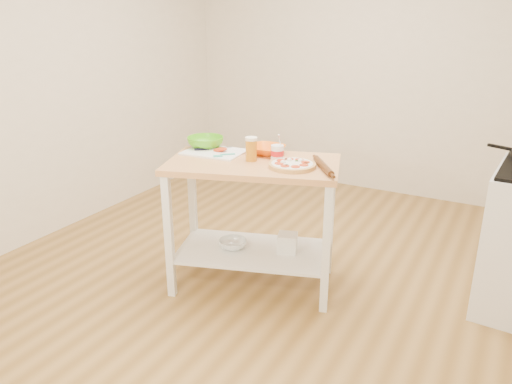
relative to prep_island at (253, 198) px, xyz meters
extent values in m
cube|color=olive|center=(0.04, 0.13, -0.66)|extent=(4.00, 4.50, 0.02)
cube|color=beige|center=(0.04, 2.39, 0.70)|extent=(4.00, 0.02, 2.70)
cube|color=beige|center=(-1.97, 0.13, 0.70)|extent=(0.02, 4.50, 2.70)
cube|color=tan|center=(0.00, 0.00, 0.23)|extent=(1.25, 0.92, 0.04)
cube|color=white|center=(0.00, 0.00, -0.40)|extent=(1.15, 0.84, 0.02)
cube|color=white|center=(-0.41, -0.40, -0.22)|extent=(0.06, 0.06, 0.86)
cube|color=white|center=(-0.57, 0.09, -0.22)|extent=(0.06, 0.06, 0.86)
cube|color=white|center=(0.57, -0.09, -0.22)|extent=(0.06, 0.06, 0.86)
cube|color=white|center=(0.41, 0.40, -0.22)|extent=(0.06, 0.06, 0.86)
cube|color=black|center=(1.40, 0.86, 0.33)|extent=(0.18, 0.09, 0.02)
cylinder|color=#DEAC5F|center=(0.28, 0.01, 0.26)|extent=(0.30, 0.30, 0.02)
cylinder|color=#DEAC5F|center=(0.28, 0.01, 0.27)|extent=(0.30, 0.30, 0.01)
cylinder|color=white|center=(0.28, 0.01, 0.28)|extent=(0.26, 0.26, 0.01)
cylinder|color=red|center=(0.34, 0.06, 0.28)|extent=(0.06, 0.06, 0.01)
cylinder|color=red|center=(0.29, 0.10, 0.28)|extent=(0.06, 0.06, 0.01)
cylinder|color=red|center=(0.22, 0.08, 0.28)|extent=(0.06, 0.06, 0.01)
cylinder|color=red|center=(0.19, 0.02, 0.28)|extent=(0.06, 0.06, 0.01)
cylinder|color=red|center=(0.21, -0.04, 0.28)|extent=(0.06, 0.06, 0.01)
cylinder|color=red|center=(0.27, -0.07, 0.28)|extent=(0.06, 0.06, 0.01)
cylinder|color=red|center=(0.33, -0.06, 0.28)|extent=(0.06, 0.06, 0.01)
cylinder|color=red|center=(0.36, 0.00, 0.28)|extent=(0.06, 0.06, 0.01)
sphere|color=white|center=(0.31, 0.07, 0.28)|extent=(0.04, 0.04, 0.04)
sphere|color=white|center=(0.24, 0.05, 0.28)|extent=(0.04, 0.04, 0.04)
sphere|color=white|center=(0.22, -0.02, 0.28)|extent=(0.04, 0.04, 0.04)
plane|color=#16511A|center=(0.36, 0.04, 0.29)|extent=(0.03, 0.03, 0.00)
plane|color=#16511A|center=(0.28, 0.07, 0.29)|extent=(0.03, 0.03, 0.00)
plane|color=#16511A|center=(0.21, 0.06, 0.29)|extent=(0.04, 0.04, 0.00)
plane|color=#16511A|center=(0.22, -0.01, 0.29)|extent=(0.03, 0.03, 0.00)
plane|color=#16511A|center=(0.27, -0.05, 0.29)|extent=(0.03, 0.03, 0.00)
cube|color=white|center=(-0.34, 0.06, 0.26)|extent=(0.42, 0.33, 0.01)
cube|color=#F4EACC|center=(-0.46, 0.12, 0.28)|extent=(0.03, 0.03, 0.02)
cube|color=#F4EACC|center=(-0.43, 0.12, 0.28)|extent=(0.03, 0.03, 0.02)
cube|color=#F4EACC|center=(-0.39, 0.12, 0.28)|extent=(0.03, 0.03, 0.02)
cube|color=#F4EACC|center=(-0.47, 0.15, 0.28)|extent=(0.03, 0.03, 0.02)
cube|color=#F4EACC|center=(-0.43, 0.16, 0.28)|extent=(0.03, 0.03, 0.02)
cube|color=#F4EACC|center=(-0.40, 0.16, 0.28)|extent=(0.03, 0.03, 0.02)
cylinder|color=red|center=(-0.32, 0.08, 0.27)|extent=(0.07, 0.07, 0.01)
cylinder|color=red|center=(-0.30, 0.08, 0.28)|extent=(0.07, 0.07, 0.01)
cylinder|color=red|center=(-0.29, 0.08, 0.28)|extent=(0.07, 0.07, 0.01)
cube|color=#3FB29E|center=(-0.24, -0.04, 0.27)|extent=(0.07, 0.07, 0.01)
cylinder|color=#3FB29E|center=(-0.21, 0.02, 0.27)|extent=(0.08, 0.07, 0.01)
cube|color=silver|center=(-0.35, 0.14, 0.27)|extent=(0.14, 0.14, 0.00)
cube|color=black|center=(-0.43, 0.04, 0.27)|extent=(0.09, 0.08, 0.01)
imported|color=orange|center=(-0.01, 0.21, 0.28)|extent=(0.26, 0.26, 0.06)
imported|color=#4BAE13|center=(-0.47, 0.14, 0.29)|extent=(0.28, 0.28, 0.08)
cylinder|color=#BD7212|center=(-0.02, 0.01, 0.32)|extent=(0.07, 0.07, 0.14)
cylinder|color=white|center=(-0.02, 0.01, 0.40)|extent=(0.08, 0.08, 0.02)
cylinder|color=white|center=(0.13, 0.10, 0.31)|extent=(0.08, 0.08, 0.10)
cylinder|color=red|center=(0.13, 0.10, 0.31)|extent=(0.09, 0.09, 0.04)
cylinder|color=silver|center=(0.15, 0.10, 0.38)|extent=(0.01, 0.05, 0.10)
cylinder|color=#522C12|center=(0.46, 0.06, 0.27)|extent=(0.24, 0.30, 0.04)
imported|color=silver|center=(-0.14, -0.04, -0.36)|extent=(0.26, 0.26, 0.06)
cube|color=white|center=(0.22, 0.09, -0.32)|extent=(0.16, 0.16, 0.13)
camera|label=1|loc=(1.52, -2.73, 1.18)|focal=35.00mm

